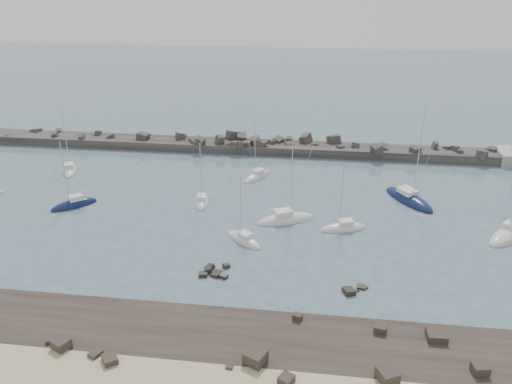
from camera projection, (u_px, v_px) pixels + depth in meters
The scene contains 14 objects.
ground at pixel (254, 240), 69.84m from camera, with size 400.00×400.00×0.00m, color #486271.
rock_shelf at pixel (225, 347), 49.82m from camera, with size 140.00×12.00×2.07m.
rock_cluster_near at pixel (214, 273), 62.07m from camera, with size 3.82×3.47×1.39m.
rock_cluster_far at pixel (353, 292), 58.57m from camera, with size 3.27×2.84×1.42m.
breakwater at pixel (244, 149), 105.08m from camera, with size 115.00×8.13×5.21m.
sailboat_1 at pixel (70, 170), 94.33m from camera, with size 5.38×8.37×12.78m.
sailboat_2 at pixel (74, 205), 79.97m from camera, with size 6.96×6.77×12.05m.
sailboat_3 at pixel (202, 202), 81.33m from camera, with size 3.13×6.94×10.69m.
sailboat_4 at pixel (244, 240), 69.57m from camera, with size 6.40×5.96×10.69m.
sailboat_5 at pixel (257, 177), 91.36m from camera, with size 5.54×7.71×11.86m.
sailboat_6 at pixel (286, 220), 75.24m from camera, with size 9.39×6.31×14.41m.
sailboat_7 at pixel (409, 200), 81.85m from camera, with size 8.63×10.96×17.02m.
sailboat_8 at pixel (343, 229), 72.69m from camera, with size 7.44×4.32×11.38m.
sailboat_9 at pixel (510, 235), 70.97m from camera, with size 9.54×9.80×16.48m.
Camera 1 is at (8.27, -60.70, 34.20)m, focal length 35.00 mm.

